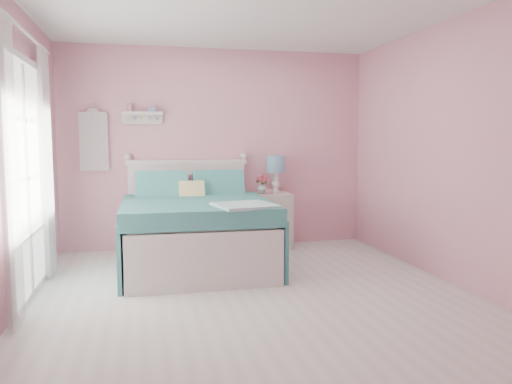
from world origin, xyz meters
name	(u,v)px	position (x,y,z in m)	size (l,w,h in m)	color
floor	(254,296)	(0.00, 0.00, 0.00)	(4.50, 4.50, 0.00)	beige
room_shell	(254,121)	(0.00, 0.00, 1.58)	(4.50, 4.50, 4.50)	pink
bed	(195,231)	(-0.40, 1.24, 0.40)	(1.60, 2.01, 1.16)	silver
nightstand	(270,220)	(0.66, 1.98, 0.36)	(0.50, 0.49, 0.72)	beige
table_lamp	(276,167)	(0.74, 2.03, 1.06)	(0.24, 0.24, 0.49)	white
vase	(262,188)	(0.55, 1.99, 0.80)	(0.15, 0.15, 0.15)	silver
teacup	(269,191)	(0.61, 1.87, 0.76)	(0.09, 0.09, 0.07)	#CA8790
roses	(262,179)	(0.54, 1.98, 0.91)	(0.14, 0.11, 0.12)	#D74963
wall_shelf	(142,115)	(-0.96, 2.19, 1.73)	(0.50, 0.15, 0.25)	silver
hanging_dress	(94,141)	(-1.55, 2.18, 1.40)	(0.34, 0.03, 0.72)	white
french_door	(26,179)	(-1.97, 0.40, 1.07)	(0.04, 1.32, 2.16)	silver
curtain_near	(10,173)	(-1.92, -0.34, 1.18)	(0.04, 0.40, 2.32)	white
curtain_far	(47,163)	(-1.92, 1.14, 1.18)	(0.04, 0.40, 2.32)	white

